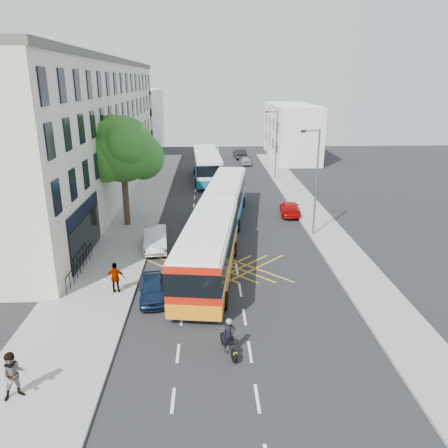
{
  "coord_description": "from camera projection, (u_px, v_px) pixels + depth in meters",
  "views": [
    {
      "loc": [
        -1.77,
        -19.61,
        11.53
      ],
      "look_at": [
        -0.73,
        8.52,
        2.2
      ],
      "focal_mm": 35.0,
      "sensor_mm": 36.0,
      "label": 1
    }
  ],
  "objects": [
    {
      "name": "parked_car_silver",
      "position": [
        155.0,
        238.0,
        31.16
      ],
      "size": [
        2.05,
        4.67,
        1.49
      ],
      "primitive_type": "imported",
      "rotation": [
        0.0,
        0.0,
        0.11
      ],
      "color": "#B9BDC2",
      "rests_on": "ground"
    },
    {
      "name": "distant_car_dark",
      "position": [
        240.0,
        154.0,
        66.88
      ],
      "size": [
        1.95,
        4.7,
        1.51
      ],
      "primitive_type": "imported",
      "rotation": [
        0.0,
        0.0,
        3.22
      ],
      "color": "black",
      "rests_on": "ground"
    },
    {
      "name": "lamp_near",
      "position": [
        315.0,
        177.0,
        32.43
      ],
      "size": [
        1.45,
        0.15,
        8.0
      ],
      "color": "slate",
      "rests_on": "pavement_right"
    },
    {
      "name": "parked_car_blue",
      "position": [
        153.0,
        288.0,
        23.98
      ],
      "size": [
        1.93,
        3.8,
        1.24
      ],
      "primitive_type": "imported",
      "rotation": [
        0.0,
        0.0,
        0.13
      ],
      "color": "#0D1A35",
      "rests_on": "ground"
    },
    {
      "name": "railings",
      "position": [
        80.0,
        265.0,
        26.75
      ],
      "size": [
        0.08,
        5.6,
        1.14
      ],
      "primitive_type": null,
      "color": "black",
      "rests_on": "pavement_left"
    },
    {
      "name": "ground",
      "position": [
        244.0,
        317.0,
        22.29
      ],
      "size": [
        120.0,
        120.0,
        0.0
      ],
      "primitive_type": "plane",
      "color": "black",
      "rests_on": "ground"
    },
    {
      "name": "pedestrian_near",
      "position": [
        14.0,
        376.0,
        16.15
      ],
      "size": [
        1.16,
        1.07,
        1.92
      ],
      "primitive_type": "imported",
      "rotation": [
        0.0,
        0.0,
        0.47
      ],
      "color": "gray",
      "rests_on": "pavement_left"
    },
    {
      "name": "street_tree",
      "position": [
        122.0,
        150.0,
        34.21
      ],
      "size": [
        6.3,
        5.7,
        8.8
      ],
      "color": "#382619",
      "rests_on": "pavement_left"
    },
    {
      "name": "pedestrian_far",
      "position": [
        116.0,
        278.0,
        24.31
      ],
      "size": [
        1.04,
        0.45,
        1.77
      ],
      "primitive_type": "imported",
      "rotation": [
        0.0,
        0.0,
        3.16
      ],
      "color": "gray",
      "rests_on": "pavement_left"
    },
    {
      "name": "lamp_far",
      "position": [
        275.0,
        141.0,
        51.41
      ],
      "size": [
        1.45,
        0.15,
        8.0
      ],
      "color": "slate",
      "rests_on": "pavement_right"
    },
    {
      "name": "bus_far",
      "position": [
        207.0,
        165.0,
        52.12
      ],
      "size": [
        3.55,
        12.45,
        3.47
      ],
      "rotation": [
        0.0,
        0.0,
        0.05
      ],
      "color": "silver",
      "rests_on": "ground"
    },
    {
      "name": "red_hatchback",
      "position": [
        290.0,
        208.0,
        39.02
      ],
      "size": [
        2.1,
        4.29,
        1.2
      ],
      "primitive_type": "imported",
      "rotation": [
        0.0,
        0.0,
        3.04
      ],
      "color": "#B20708",
      "rests_on": "ground"
    },
    {
      "name": "terrace_far",
      "position": [
        134.0,
        121.0,
        72.4
      ],
      "size": [
        8.0,
        20.0,
        10.0
      ],
      "primitive_type": "cube",
      "color": "silver",
      "rests_on": "ground"
    },
    {
      "name": "building_right",
      "position": [
        291.0,
        131.0,
        66.95
      ],
      "size": [
        6.0,
        18.0,
        8.0
      ],
      "primitive_type": "cube",
      "color": "silver",
      "rests_on": "ground"
    },
    {
      "name": "bus_near",
      "position": [
        208.0,
        249.0,
        26.42
      ],
      "size": [
        4.29,
        12.31,
        3.39
      ],
      "rotation": [
        0.0,
        0.0,
        -0.13
      ],
      "color": "silver",
      "rests_on": "ground"
    },
    {
      "name": "distant_car_silver",
      "position": [
        245.0,
        161.0,
        62.0
      ],
      "size": [
        1.67,
        3.61,
        1.2
      ],
      "primitive_type": "imported",
      "rotation": [
        0.0,
        0.0,
        3.21
      ],
      "color": "#95969C",
      "rests_on": "ground"
    },
    {
      "name": "terrace_main",
      "position": [
        83.0,
        131.0,
        42.91
      ],
      "size": [
        8.3,
        45.0,
        13.5
      ],
      "color": "beige",
      "rests_on": "ground"
    },
    {
      "name": "pavement_right",
      "position": [
        319.0,
        223.0,
        36.75
      ],
      "size": [
        3.0,
        70.0,
        0.15
      ],
      "primitive_type": "cube",
      "color": "gray",
      "rests_on": "ground"
    },
    {
      "name": "distant_car_grey",
      "position": [
        213.0,
        162.0,
        60.91
      ],
      "size": [
        2.0,
        4.22,
        1.16
      ],
      "primitive_type": "imported",
      "rotation": [
        0.0,
        0.0,
        0.02
      ],
      "color": "#3D4145",
      "rests_on": "ground"
    },
    {
      "name": "pavement_left",
      "position": [
        128.0,
        225.0,
        36.2
      ],
      "size": [
        5.0,
        70.0,
        0.15
      ],
      "primitive_type": "cube",
      "color": "gray",
      "rests_on": "ground"
    },
    {
      "name": "motorbike",
      "position": [
        229.0,
        337.0,
        19.08
      ],
      "size": [
        0.77,
        1.9,
        1.74
      ],
      "rotation": [
        0.0,
        0.0,
        0.31
      ],
      "color": "black",
      "rests_on": "ground"
    },
    {
      "name": "bus_mid",
      "position": [
        226.0,
        197.0,
        38.21
      ],
      "size": [
        4.32,
        12.05,
        3.31
      ],
      "rotation": [
        0.0,
        0.0,
        -0.14
      ],
      "color": "silver",
      "rests_on": "ground"
    }
  ]
}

